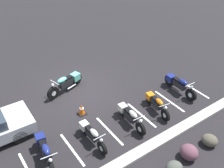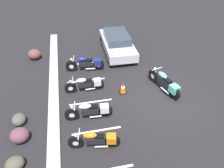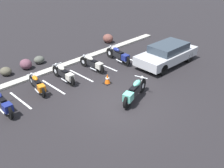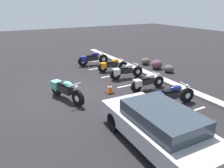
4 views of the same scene
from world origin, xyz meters
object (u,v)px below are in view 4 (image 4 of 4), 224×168
Objects in this scene: parked_bike_1 at (112,65)px; landscape_rock_0 at (157,64)px; car_silver at (159,126)px; parked_bike_3 at (146,82)px; parked_bike_4 at (170,96)px; parked_bike_2 at (125,71)px; landscape_rock_3 at (146,61)px; parked_bike_0 at (92,59)px; traffic_cone at (110,88)px; landscape_rock_2 at (169,69)px; motorcycle_teal_featured at (65,89)px.

parked_bike_1 is 3.12m from landscape_rock_0.
car_silver is (7.61, -2.58, 0.26)m from parked_bike_1.
parked_bike_3 is 1.99m from parked_bike_4.
parked_bike_2 is 3.58m from landscape_rock_3.
car_silver reaches higher than parked_bike_0.
traffic_cone is (-4.46, 0.73, -0.41)m from car_silver.
landscape_rock_2 is at bearing 3.39° from landscape_rock_3.
motorcycle_teal_featured is at bearing 149.65° from parked_bike_4.
landscape_rock_2 is at bearing -43.90° from car_silver.
motorcycle_teal_featured is at bearing -65.87° from landscape_rock_3.
parked_bike_4 is 2.97m from traffic_cone.
parked_bike_2 reaches higher than traffic_cone.
parked_bike_2 is 2.05m from parked_bike_3.
car_silver reaches higher than parked_bike_2.
parked_bike_4 is at bearing -34.68° from landscape_rock_0.
parked_bike_2 is at bearing 90.18° from motorcycle_teal_featured.
motorcycle_teal_featured is 4.08m from parked_bike_3.
parked_bike_3 is 4.68m from car_silver.
car_silver is 9.69m from landscape_rock_3.
traffic_cone is at bearing -110.25° from parked_bike_1.
parked_bike_3 is 1.90m from traffic_cone.
parked_bike_1 is 1.64m from parked_bike_2.
car_silver reaches higher than parked_bike_4.
car_silver is 8.05m from landscape_rock_2.
parked_bike_2 is 0.94× the size of parked_bike_4.
parked_bike_4 reaches higher than parked_bike_1.
parked_bike_0 is 1.00× the size of parked_bike_4.
parked_bike_3 is at bearing -83.24° from parked_bike_0.
motorcycle_teal_featured is 4.06× the size of traffic_cone.
parked_bike_0 reaches higher than landscape_rock_0.
parked_bike_4 is 3.02× the size of landscape_rock_0.
parked_bike_2 is at bearing -80.02° from parked_bike_1.
parked_bike_2 is 3.15m from landscape_rock_2.
parked_bike_0 is 2.12m from parked_bike_1.
landscape_rock_3 is at bearing 178.70° from landscape_rock_0.
parked_bike_4 reaches higher than landscape_rock_3.
car_silver reaches higher than parked_bike_3.
car_silver is at bearing -39.81° from landscape_rock_0.
traffic_cone is at bearing -102.40° from parked_bike_0.
parked_bike_0 is at bearing -131.39° from landscape_rock_0.
parked_bike_0 is at bearing -10.96° from car_silver.
parked_bike_4 is (4.02, -0.29, 0.03)m from parked_bike_2.
landscape_rock_3 is (-7.91, 5.57, -0.43)m from car_silver.
traffic_cone is (1.19, -4.98, 0.03)m from landscape_rock_2.
parked_bike_2 is 3.14× the size of landscape_rock_3.
parked_bike_4 is 5.73m from landscape_rock_0.
car_silver is 6.39× the size of landscape_rock_3.
car_silver is 4.54m from traffic_cone.
parked_bike_1 is 3.65m from traffic_cone.
car_silver reaches higher than traffic_cone.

